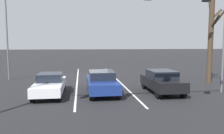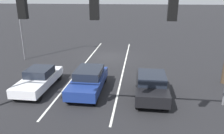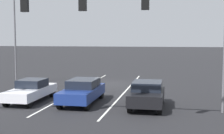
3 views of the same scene
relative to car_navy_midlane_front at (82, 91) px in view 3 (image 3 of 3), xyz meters
The scene contains 9 objects.
ground_plane 8.33m from the car_navy_midlane_front, 90.80° to the right, with size 240.00×240.00×0.00m, color black.
lane_stripe_left_divider 5.58m from the car_navy_midlane_front, 110.39° to the right, with size 0.12×18.22×0.01m, color silver.
lane_stripe_center_divider 5.51m from the car_navy_midlane_front, 71.89° to the right, with size 0.12×18.22×0.01m, color silver.
car_navy_midlane_front is the anchor object (origin of this frame).
car_black_leftlane_front 4.00m from the car_navy_midlane_front, behind, with size 1.84×4.08×1.50m.
car_white_rightlane_front 3.33m from the car_navy_midlane_front, ahead, with size 1.71×4.54×1.37m.
traffic_signal_gantry 6.76m from the car_navy_midlane_front, 69.80° to the left, with size 12.51×0.37×6.50m.
street_lamp_right_shoulder 10.74m from the car_navy_midlane_front, 39.69° to the right, with size 1.81×0.24×8.79m.
street_lamp_left_shoulder 8.95m from the car_navy_midlane_front, behind, with size 1.60×0.24×8.67m.
Camera 3 is at (-5.29, 26.34, 3.95)m, focal length 50.00 mm.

